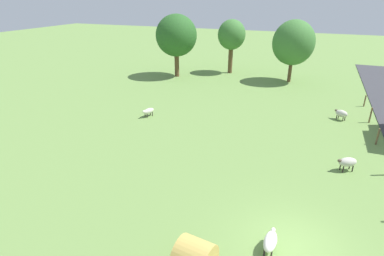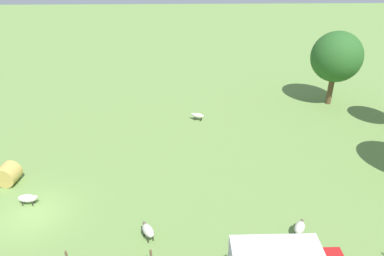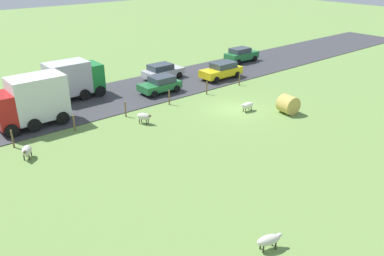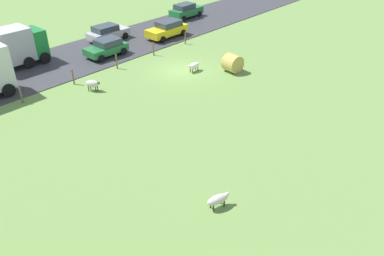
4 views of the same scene
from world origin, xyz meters
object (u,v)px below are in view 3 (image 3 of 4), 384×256
(sheep_2, at_px, (27,150))
(sheep_3, at_px, (269,240))
(car_2, at_px, (222,70))
(sheep_1, at_px, (144,117))
(truck_1, at_px, (32,100))
(car_4, at_px, (162,71))
(truck_2, at_px, (74,78))
(sheep_0, at_px, (247,105))
(hay_bale_0, at_px, (288,105))
(car_3, at_px, (241,54))
(car_0, at_px, (160,84))

(sheep_2, bearing_deg, sheep_3, -160.84)
(car_2, bearing_deg, sheep_3, 141.04)
(sheep_3, bearing_deg, sheep_1, -12.88)
(sheep_1, height_order, truck_1, truck_1)
(sheep_1, bearing_deg, truck_1, 52.69)
(car_4, bearing_deg, sheep_1, 137.51)
(sheep_1, height_order, truck_2, truck_2)
(sheep_0, xyz_separation_m, hay_bale_0, (-2.36, -2.16, 0.24))
(sheep_3, distance_m, truck_2, 23.71)
(hay_bale_0, distance_m, truck_1, 19.40)
(car_3, bearing_deg, truck_2, 88.83)
(sheep_2, relative_size, hay_bale_0, 0.77)
(sheep_2, bearing_deg, sheep_0, -100.71)
(sheep_2, relative_size, car_4, 0.27)
(sheep_3, distance_m, hay_bale_0, 16.38)
(sheep_0, xyz_separation_m, car_0, (8.23, 2.73, 0.35))
(sheep_2, xyz_separation_m, car_2, (4.84, -21.09, 0.35))
(hay_bale_0, relative_size, truck_2, 0.31)
(truck_2, height_order, car_2, truck_2)
(truck_1, bearing_deg, sheep_0, -119.29)
(sheep_1, bearing_deg, truck_2, 9.51)
(hay_bale_0, bearing_deg, sheep_3, 125.00)
(truck_2, xyz_separation_m, car_3, (-0.42, -20.47, -0.88))
(sheep_1, xyz_separation_m, car_0, (5.10, -5.12, 0.27))
(sheep_0, height_order, car_4, car_4)
(car_3, bearing_deg, truck_1, 97.75)
(sheep_0, xyz_separation_m, car_3, (11.42, -11.15, 0.42))
(car_2, bearing_deg, truck_2, 74.42)
(car_0, bearing_deg, truck_1, 91.26)
(truck_1, bearing_deg, sheep_1, -127.31)
(truck_1, relative_size, car_0, 1.31)
(sheep_1, height_order, hay_bale_0, hay_bale_0)
(sheep_2, height_order, truck_2, truck_2)
(car_0, bearing_deg, sheep_0, -161.63)
(sheep_3, relative_size, car_2, 0.28)
(sheep_0, distance_m, sheep_1, 8.46)
(truck_2, bearing_deg, truck_1, 128.31)
(car_0, bearing_deg, car_3, -77.03)
(car_2, distance_m, car_3, 7.36)
(sheep_1, height_order, sheep_3, sheep_1)
(sheep_1, distance_m, sheep_3, 15.26)
(hay_bale_0, distance_m, car_2, 10.60)
(car_4, bearing_deg, truck_1, 104.51)
(car_2, bearing_deg, car_3, -61.77)
(hay_bale_0, height_order, truck_2, truck_2)
(car_0, bearing_deg, car_2, -92.19)
(sheep_3, xyz_separation_m, car_4, (23.38, -11.19, 0.38))
(sheep_3, relative_size, car_4, 0.30)
(sheep_1, bearing_deg, car_3, -66.42)
(sheep_2, xyz_separation_m, car_3, (8.32, -27.57, 0.37))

